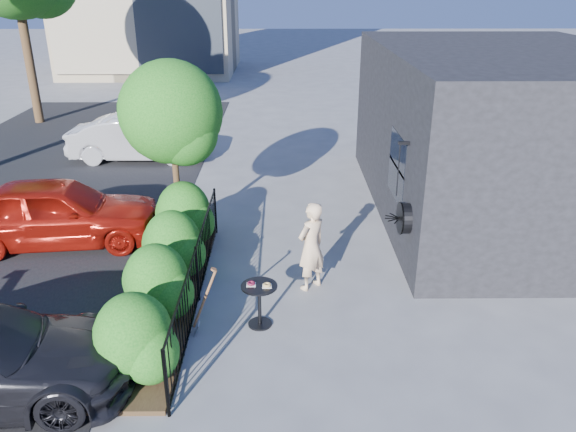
{
  "coord_description": "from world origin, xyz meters",
  "views": [
    {
      "loc": [
        0.07,
        -8.99,
        5.52
      ],
      "look_at": [
        0.16,
        1.15,
        1.2
      ],
      "focal_mm": 35.0,
      "sensor_mm": 36.0,
      "label": 1
    }
  ],
  "objects_px": {
    "patio_tree": "(174,119)",
    "cafe_table": "(259,298)",
    "shovel": "(203,305)",
    "car_silver": "(138,138)",
    "car_red": "(57,212)",
    "woman": "(311,246)"
  },
  "relations": [
    {
      "from": "shovel",
      "to": "cafe_table",
      "type": "bearing_deg",
      "value": 16.34
    },
    {
      "from": "patio_tree",
      "to": "shovel",
      "type": "distance_m",
      "value": 4.54
    },
    {
      "from": "woman",
      "to": "car_red",
      "type": "relative_size",
      "value": 0.4
    },
    {
      "from": "shovel",
      "to": "car_silver",
      "type": "height_order",
      "value": "car_silver"
    },
    {
      "from": "cafe_table",
      "to": "car_red",
      "type": "relative_size",
      "value": 0.19
    },
    {
      "from": "cafe_table",
      "to": "car_red",
      "type": "distance_m",
      "value": 5.65
    },
    {
      "from": "patio_tree",
      "to": "woman",
      "type": "relative_size",
      "value": 2.25
    },
    {
      "from": "cafe_table",
      "to": "car_silver",
      "type": "relative_size",
      "value": 0.19
    },
    {
      "from": "patio_tree",
      "to": "cafe_table",
      "type": "xyz_separation_m",
      "value": [
        1.9,
        -3.58,
        -2.23
      ]
    },
    {
      "from": "shovel",
      "to": "car_red",
      "type": "height_order",
      "value": "car_red"
    },
    {
      "from": "cafe_table",
      "to": "car_red",
      "type": "bearing_deg",
      "value": 144.36
    },
    {
      "from": "patio_tree",
      "to": "cafe_table",
      "type": "bearing_deg",
      "value": -62.05
    },
    {
      "from": "woman",
      "to": "car_red",
      "type": "xyz_separation_m",
      "value": [
        -5.52,
        2.02,
        -0.12
      ]
    },
    {
      "from": "cafe_table",
      "to": "shovel",
      "type": "relative_size",
      "value": 0.65
    },
    {
      "from": "car_red",
      "to": "car_silver",
      "type": "bearing_deg",
      "value": -8.5
    },
    {
      "from": "car_red",
      "to": "car_silver",
      "type": "height_order",
      "value": "car_red"
    },
    {
      "from": "shovel",
      "to": "car_silver",
      "type": "distance_m",
      "value": 10.4
    },
    {
      "from": "shovel",
      "to": "car_red",
      "type": "relative_size",
      "value": 0.29
    },
    {
      "from": "woman",
      "to": "cafe_table",
      "type": "bearing_deg",
      "value": 11.36
    },
    {
      "from": "car_red",
      "to": "car_silver",
      "type": "xyz_separation_m",
      "value": [
        0.3,
        6.28,
        -0.04
      ]
    },
    {
      "from": "car_silver",
      "to": "patio_tree",
      "type": "bearing_deg",
      "value": -157.63
    },
    {
      "from": "patio_tree",
      "to": "shovel",
      "type": "height_order",
      "value": "patio_tree"
    }
  ]
}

